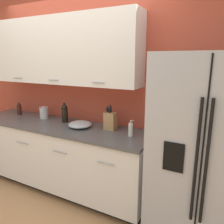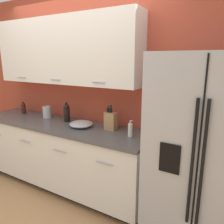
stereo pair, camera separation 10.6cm
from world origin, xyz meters
The scene contains 10 objects.
ground_plane centered at (0.00, 0.00, 0.00)m, with size 14.00×14.00×0.00m, color #B27F51.
wall_back centered at (-0.05, 1.04, 1.46)m, with size 10.00×0.39×2.60m.
counter_unit centered at (-0.15, 0.75, 0.46)m, with size 2.55×0.64×0.91m.
refrigerator centered at (1.66, 0.67, 0.90)m, with size 0.91×0.81×1.79m.
knife_block centered at (0.58, 0.86, 1.02)m, with size 0.14×0.09×0.30m.
wine_bottle centered at (-0.11, 0.86, 1.03)m, with size 0.08×0.08×0.27m.
soap_dispenser centered at (0.89, 0.76, 0.98)m, with size 0.06×0.05×0.18m.
oil_bottle centered at (-0.98, 0.86, 1.00)m, with size 0.07×0.07×0.19m.
steel_canister centered at (-0.50, 0.88, 0.99)m, with size 0.12×0.12×0.18m.
mixing_bowl centered at (0.21, 0.77, 0.95)m, with size 0.29×0.29×0.07m.
Camera 1 is at (1.75, -1.35, 1.74)m, focal length 35.00 mm.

